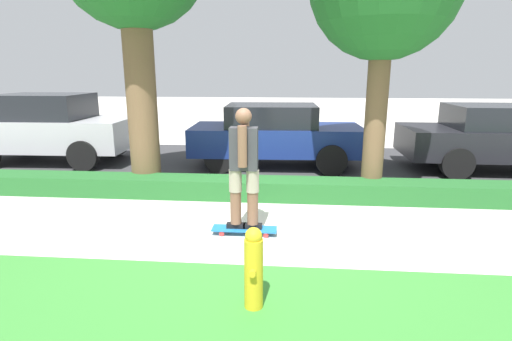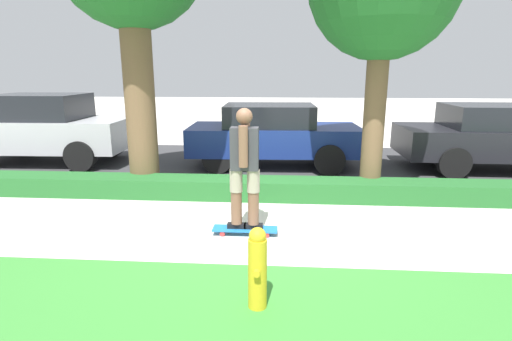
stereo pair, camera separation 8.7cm
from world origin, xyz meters
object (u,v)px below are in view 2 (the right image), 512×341
parked_car_middle (273,134)px  parked_car_front (46,128)px  parked_car_rear (506,136)px  fire_hydrant (257,268)px  skater_person (245,166)px  skateboard (245,229)px

parked_car_middle → parked_car_front: bearing=178.2°
parked_car_front → parked_car_middle: bearing=-1.3°
parked_car_middle → parked_car_rear: (5.30, -0.05, 0.02)m
fire_hydrant → parked_car_rear: bearing=48.4°
skater_person → parked_car_rear: skater_person is taller
parked_car_rear → fire_hydrant: bearing=-130.9°
skateboard → parked_car_front: parked_car_front is taller
skateboard → skater_person: skater_person is taller
fire_hydrant → parked_car_middle: bearing=90.3°
skater_person → fire_hydrant: skater_person is taller
fire_hydrant → skateboard: bearing=99.4°
skater_person → parked_car_rear: 6.95m
skateboard → fire_hydrant: size_ratio=1.10×
skateboard → parked_car_rear: 6.99m
skater_person → parked_car_rear: bearing=36.8°
parked_car_front → fire_hydrant: parked_car_front is taller
skateboard → parked_car_front: bearing=141.8°
skater_person → parked_car_rear: size_ratio=0.35×
skateboard → fire_hydrant: (0.29, -1.77, 0.34)m
parked_car_front → fire_hydrant: 8.19m
parked_car_front → skater_person: bearing=-39.8°
skater_person → parked_car_front: (-5.32, 4.18, -0.11)m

